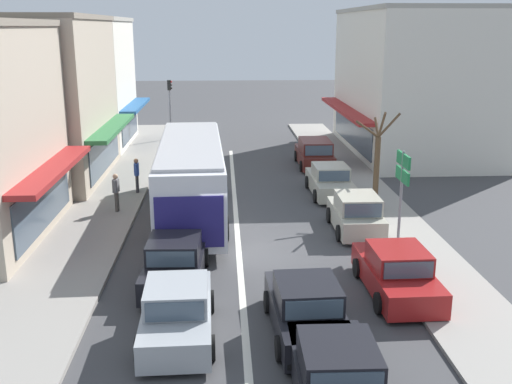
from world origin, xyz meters
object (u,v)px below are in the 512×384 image
object	(u,v)px
directional_road_sign	(402,177)
pedestrian_with_handbag_near	(137,173)
city_bus	(191,174)
parked_sedan_kerb_front	(397,273)
sedan_adjacent_lane_lead	(337,378)
parked_hatchback_kerb_second	(356,214)
street_tree_right	(377,165)
parked_sedan_kerb_third	(330,181)
sedan_behind_bus_near	(177,312)
sedan_queue_far_back	(175,262)
sedan_behind_bus_mid	(306,310)
traffic_light_downstreet	(170,100)
pedestrian_browsing_midblock	(116,190)
parked_wagon_kerb_rear	(315,154)

from	to	relation	value
directional_road_sign	pedestrian_with_handbag_near	size ratio (longest dim) A/B	2.21
city_bus	pedestrian_with_handbag_near	distance (m)	4.58
parked_sedan_kerb_front	pedestrian_with_handbag_near	world-z (taller)	pedestrian_with_handbag_near
sedan_adjacent_lane_lead	parked_hatchback_kerb_second	xyz separation A→B (m)	(2.80, 10.95, 0.05)
street_tree_right	city_bus	bearing A→B (deg)	-178.32
city_bus	parked_sedan_kerb_third	world-z (taller)	city_bus
parked_sedan_kerb_third	city_bus	bearing A→B (deg)	-154.21
sedan_behind_bus_near	sedan_queue_far_back	bearing A→B (deg)	95.21
sedan_behind_bus_mid	parked_hatchback_kerb_second	world-z (taller)	parked_hatchback_kerb_second
traffic_light_downstreet	street_tree_right	distance (m)	20.05
parked_hatchback_kerb_second	pedestrian_browsing_midblock	bearing A→B (deg)	163.81
city_bus	sedan_behind_bus_mid	distance (m)	10.70
sedan_behind_bus_near	parked_sedan_kerb_front	xyz separation A→B (m)	(6.33, 2.16, 0.00)
parked_hatchback_kerb_second	parked_sedan_kerb_third	size ratio (longest dim) A/B	0.88
city_bus	parked_sedan_kerb_front	xyz separation A→B (m)	(6.42, -7.82, -1.22)
parked_wagon_kerb_rear	pedestrian_browsing_midblock	bearing A→B (deg)	-138.90
sedan_behind_bus_mid	pedestrian_browsing_midblock	distance (m)	12.54
traffic_light_downstreet	street_tree_right	world-z (taller)	street_tree_right
parked_hatchback_kerb_second	parked_wagon_kerb_rear	size ratio (longest dim) A/B	0.82
sedan_queue_far_back	parked_sedan_kerb_front	bearing A→B (deg)	-10.21
sedan_queue_far_back	pedestrian_browsing_midblock	xyz separation A→B (m)	(-2.99, 7.21, 0.40)
street_tree_right	traffic_light_downstreet	bearing A→B (deg)	120.14
sedan_behind_bus_near	street_tree_right	bearing A→B (deg)	52.99
sedan_adjacent_lane_lead	parked_hatchback_kerb_second	size ratio (longest dim) A/B	1.14
parked_hatchback_kerb_second	parked_wagon_kerb_rear	xyz separation A→B (m)	(0.10, 11.28, 0.04)
sedan_queue_far_back	street_tree_right	bearing A→B (deg)	40.59
sedan_behind_bus_mid	traffic_light_downstreet	world-z (taller)	traffic_light_downstreet
parked_wagon_kerb_rear	street_tree_right	world-z (taller)	street_tree_right
parked_sedan_kerb_front	city_bus	bearing A→B (deg)	129.38
directional_road_sign	sedan_adjacent_lane_lead	bearing A→B (deg)	-113.55
parked_wagon_kerb_rear	street_tree_right	bearing A→B (deg)	-81.84
sedan_queue_far_back	pedestrian_browsing_midblock	bearing A→B (deg)	112.50
parked_hatchback_kerb_second	pedestrian_browsing_midblock	xyz separation A→B (m)	(-9.63, 2.80, 0.36)
parked_sedan_kerb_front	pedestrian_with_handbag_near	xyz separation A→B (m)	(-9.17, 11.40, 0.40)
sedan_queue_far_back	parked_hatchback_kerb_second	distance (m)	7.97
street_tree_right	parked_sedan_kerb_front	bearing A→B (deg)	-99.65
traffic_light_downstreet	sedan_behind_bus_near	bearing A→B (deg)	-85.10
pedestrian_with_handbag_near	city_bus	bearing A→B (deg)	-52.53
sedan_behind_bus_mid	sedan_queue_far_back	xyz separation A→B (m)	(-3.63, 3.43, 0.00)
sedan_queue_far_back	sedan_behind_bus_mid	bearing A→B (deg)	-43.43
city_bus	sedan_behind_bus_near	distance (m)	10.06
parked_hatchback_kerb_second	directional_road_sign	xyz separation A→B (m)	(1.09, -2.04, 1.99)
parked_sedan_kerb_front	pedestrian_with_handbag_near	distance (m)	14.64
sedan_behind_bus_mid	sedan_queue_far_back	size ratio (longest dim) A/B	1.00
sedan_behind_bus_mid	directional_road_sign	size ratio (longest dim) A/B	1.18
sedan_behind_bus_near	sedan_queue_far_back	distance (m)	3.37
pedestrian_browsing_midblock	city_bus	bearing A→B (deg)	-10.36
sedan_behind_bus_near	sedan_adjacent_lane_lead	xyz separation A→B (m)	(3.54, -3.18, 0.00)
parked_hatchback_kerb_second	traffic_light_downstreet	world-z (taller)	traffic_light_downstreet
sedan_behind_bus_near	parked_hatchback_kerb_second	distance (m)	10.02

